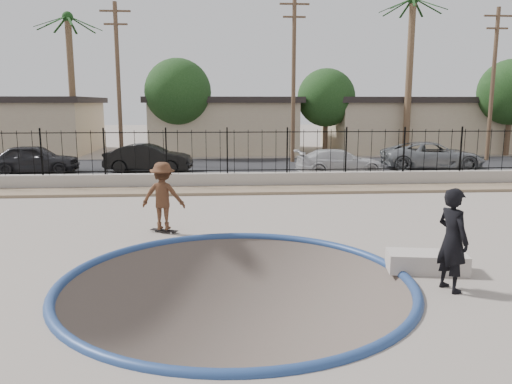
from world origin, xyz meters
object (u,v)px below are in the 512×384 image
object	(u,v)px
skater	(163,199)
car_a	(35,159)
car_c	(339,162)
car_d	(432,156)
videographer	(452,240)
skateboard	(164,230)
concrete_ledge	(426,262)
car_b	(149,158)

from	to	relation	value
skater	car_a	xyz separation A→B (m)	(-7.65, 12.00, -0.16)
car_c	car_d	world-z (taller)	car_d
car_c	videographer	bearing A→B (deg)	171.96
skater	videographer	size ratio (longest dim) A/B	0.94
skateboard	concrete_ledge	bearing A→B (deg)	-7.27
videographer	car_c	world-z (taller)	videographer
concrete_ledge	car_d	bearing A→B (deg)	66.41
skater	skateboard	distance (m)	0.86
car_c	car_d	size ratio (longest dim) A/B	0.82
car_d	car_c	bearing A→B (deg)	112.17
videographer	car_c	bearing A→B (deg)	-22.69
car_b	car_c	xyz separation A→B (m)	(9.39, -1.60, -0.09)
skateboard	videographer	size ratio (longest dim) A/B	0.40
car_a	car_d	xyz separation A→B (m)	(20.31, 0.00, 0.01)
skater	skateboard	size ratio (longest dim) A/B	2.32
concrete_ledge	car_a	distance (m)	20.64
concrete_ledge	car_b	distance (m)	17.50
videographer	concrete_ledge	bearing A→B (deg)	-17.05
skater	car_b	size ratio (longest dim) A/B	0.43
car_b	car_d	xyz separation A→B (m)	(14.72, 0.00, 0.01)
concrete_ledge	car_b	size ratio (longest dim) A/B	0.37
car_a	car_d	bearing A→B (deg)	-92.26
car_b	car_c	world-z (taller)	car_b
car_d	skateboard	bearing A→B (deg)	138.93
skateboard	car_c	world-z (taller)	car_c
videographer	car_a	xyz separation A→B (m)	(-13.49, 16.68, -0.22)
concrete_ledge	car_a	bearing A→B (deg)	130.83
skateboard	videographer	xyz separation A→B (m)	(5.84, -4.68, 0.92)
car_b	car_a	bearing A→B (deg)	95.24
skateboard	car_d	size ratio (longest dim) A/B	0.15
concrete_ledge	car_d	xyz separation A→B (m)	(6.82, 15.61, 0.56)
car_b	concrete_ledge	bearing A→B (deg)	-147.91
car_b	car_d	world-z (taller)	car_d
skateboard	car_b	bearing A→B (deg)	124.19
skater	videographer	xyz separation A→B (m)	(5.84, -4.68, 0.06)
skater	car_b	bearing A→B (deg)	-69.98
car_b	car_d	size ratio (longest dim) A/B	0.83
car_a	car_c	distance (m)	15.06
car_d	skater	bearing A→B (deg)	138.93
videographer	car_a	bearing A→B (deg)	21.91
concrete_ledge	car_b	world-z (taller)	car_b
car_a	car_b	size ratio (longest dim) A/B	0.98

